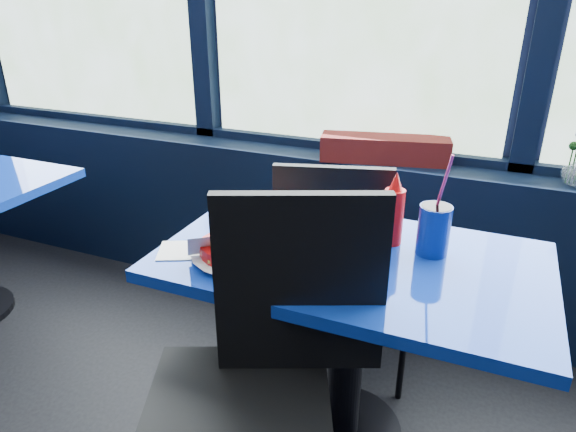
{
  "coord_description": "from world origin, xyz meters",
  "views": [
    {
      "loc": [
        0.67,
        0.61,
        1.52
      ],
      "look_at": [
        0.09,
        1.98,
        0.86
      ],
      "focal_mm": 32.0,
      "sensor_mm": 36.0,
      "label": 1
    }
  ],
  "objects_px": {
    "chair_near_back": "(348,260)",
    "soda_cup": "(434,229)",
    "chair_near_front": "(264,366)",
    "planter_box": "(385,149)",
    "food_basket": "(246,249)",
    "near_table": "(349,305)",
    "ketchup_bottle": "(393,212)"
  },
  "relations": [
    {
      "from": "near_table",
      "to": "planter_box",
      "type": "height_order",
      "value": "planter_box"
    },
    {
      "from": "food_basket",
      "to": "ketchup_bottle",
      "type": "bearing_deg",
      "value": 20.24
    },
    {
      "from": "chair_near_front",
      "to": "food_basket",
      "type": "xyz_separation_m",
      "value": [
        -0.18,
        0.27,
        0.18
      ]
    },
    {
      "from": "chair_near_front",
      "to": "soda_cup",
      "type": "height_order",
      "value": "soda_cup"
    },
    {
      "from": "chair_near_front",
      "to": "chair_near_back",
      "type": "bearing_deg",
      "value": 66.26
    },
    {
      "from": "food_basket",
      "to": "planter_box",
      "type": "bearing_deg",
      "value": 61.66
    },
    {
      "from": "planter_box",
      "to": "chair_near_back",
      "type": "bearing_deg",
      "value": -102.25
    },
    {
      "from": "planter_box",
      "to": "soda_cup",
      "type": "bearing_deg",
      "value": -78.28
    },
    {
      "from": "food_basket",
      "to": "ketchup_bottle",
      "type": "xyz_separation_m",
      "value": [
        0.39,
        0.3,
        0.07
      ]
    },
    {
      "from": "planter_box",
      "to": "soda_cup",
      "type": "height_order",
      "value": "soda_cup"
    },
    {
      "from": "near_table",
      "to": "soda_cup",
      "type": "height_order",
      "value": "soda_cup"
    },
    {
      "from": "chair_near_front",
      "to": "soda_cup",
      "type": "relative_size",
      "value": 3.13
    },
    {
      "from": "chair_near_front",
      "to": "food_basket",
      "type": "bearing_deg",
      "value": 101.05
    },
    {
      "from": "ketchup_bottle",
      "to": "chair_near_front",
      "type": "bearing_deg",
      "value": -109.46
    },
    {
      "from": "planter_box",
      "to": "ketchup_bottle",
      "type": "height_order",
      "value": "ketchup_bottle"
    },
    {
      "from": "ketchup_bottle",
      "to": "soda_cup",
      "type": "distance_m",
      "value": 0.14
    },
    {
      "from": "food_basket",
      "to": "soda_cup",
      "type": "bearing_deg",
      "value": 10.57
    },
    {
      "from": "planter_box",
      "to": "near_table",
      "type": "bearing_deg",
      "value": -95.84
    },
    {
      "from": "food_basket",
      "to": "chair_near_front",
      "type": "bearing_deg",
      "value": -73.46
    },
    {
      "from": "soda_cup",
      "to": "planter_box",
      "type": "bearing_deg",
      "value": 114.06
    },
    {
      "from": "planter_box",
      "to": "food_basket",
      "type": "bearing_deg",
      "value": -113.27
    },
    {
      "from": "chair_near_front",
      "to": "chair_near_back",
      "type": "distance_m",
      "value": 0.74
    },
    {
      "from": "ketchup_bottle",
      "to": "planter_box",
      "type": "bearing_deg",
      "value": 105.15
    },
    {
      "from": "near_table",
      "to": "chair_near_front",
      "type": "xyz_separation_m",
      "value": [
        -0.11,
        -0.43,
        0.04
      ]
    },
    {
      "from": "chair_near_front",
      "to": "food_basket",
      "type": "height_order",
      "value": "chair_near_front"
    },
    {
      "from": "chair_near_back",
      "to": "soda_cup",
      "type": "bearing_deg",
      "value": 133.7
    },
    {
      "from": "chair_near_back",
      "to": "soda_cup",
      "type": "relative_size",
      "value": 2.85
    },
    {
      "from": "chair_near_front",
      "to": "planter_box",
      "type": "height_order",
      "value": "chair_near_front"
    },
    {
      "from": "chair_near_back",
      "to": "ketchup_bottle",
      "type": "bearing_deg",
      "value": 122.48
    },
    {
      "from": "chair_near_front",
      "to": "ketchup_bottle",
      "type": "relative_size",
      "value": 4.29
    },
    {
      "from": "near_table",
      "to": "chair_near_back",
      "type": "height_order",
      "value": "chair_near_back"
    },
    {
      "from": "planter_box",
      "to": "food_basket",
      "type": "height_order",
      "value": "planter_box"
    }
  ]
}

